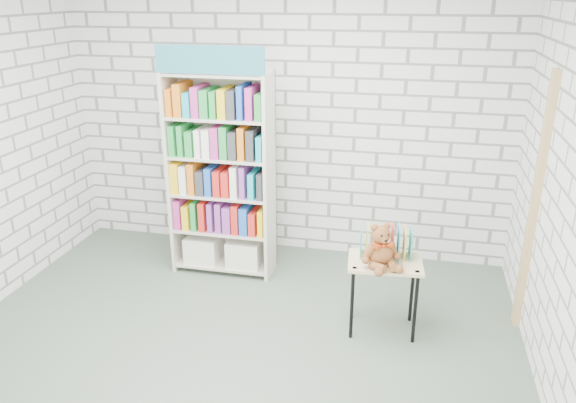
# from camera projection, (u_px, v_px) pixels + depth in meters

# --- Properties ---
(ground) EXTENTS (4.50, 4.50, 0.00)m
(ground) POSITION_uv_depth(u_px,v_px,m) (228.00, 354.00, 4.32)
(ground) COLOR #4C5A4C
(ground) RESTS_ON ground
(room_shell) EXTENTS (4.52, 4.02, 2.81)m
(room_shell) POSITION_uv_depth(u_px,v_px,m) (218.00, 127.00, 3.68)
(room_shell) COLOR silver
(room_shell) RESTS_ON ground
(bookshelf) EXTENTS (0.97, 0.38, 2.19)m
(bookshelf) POSITION_uv_depth(u_px,v_px,m) (222.00, 174.00, 5.30)
(bookshelf) COLOR beige
(bookshelf) RESTS_ON ground
(display_table) EXTENTS (0.61, 0.45, 0.62)m
(display_table) POSITION_uv_depth(u_px,v_px,m) (385.00, 271.00, 4.45)
(display_table) COLOR tan
(display_table) RESTS_ON ground
(table_books) EXTENTS (0.42, 0.21, 0.24)m
(table_books) POSITION_uv_depth(u_px,v_px,m) (386.00, 242.00, 4.47)
(table_books) COLOR teal
(table_books) RESTS_ON display_table
(teddy_bear) EXTENTS (0.33, 0.32, 0.35)m
(teddy_bear) POSITION_uv_depth(u_px,v_px,m) (381.00, 250.00, 4.29)
(teddy_bear) COLOR brown
(teddy_bear) RESTS_ON display_table
(door_trim) EXTENTS (0.05, 0.12, 2.10)m
(door_trim) POSITION_uv_depth(u_px,v_px,m) (534.00, 207.00, 4.36)
(door_trim) COLOR tan
(door_trim) RESTS_ON ground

